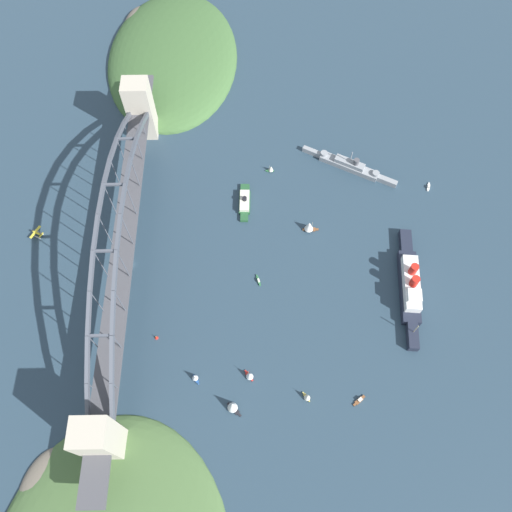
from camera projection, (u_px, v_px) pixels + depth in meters
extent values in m
plane|color=#283D4C|center=(132.00, 264.00, 321.75)|extent=(1400.00, 1400.00, 0.00)
cube|color=#BCB29E|center=(141.00, 109.00, 352.81)|extent=(15.01, 17.65, 47.66)
cube|color=#BCB29E|center=(100.00, 440.00, 248.62)|extent=(15.01, 17.65, 47.66)
cube|color=#47474C|center=(123.00, 245.00, 299.90)|extent=(206.67, 13.60, 2.40)
cube|color=#47474C|center=(143.00, 88.00, 361.16)|extent=(24.00, 13.60, 2.40)
cube|color=#47474C|center=(94.00, 482.00, 238.64)|extent=(24.00, 13.60, 2.40)
cube|color=#4C515B|center=(128.00, 118.00, 339.91)|extent=(22.97, 1.80, 14.66)
cube|color=#4C515B|center=(120.00, 131.00, 320.54)|extent=(22.68, 1.80, 12.17)
cube|color=#4C515B|center=(113.00, 149.00, 303.49)|extent=(22.36, 1.80, 9.65)
cube|color=#4C515B|center=(107.00, 172.00, 288.77)|extent=(22.00, 1.80, 7.10)
cube|color=#4C515B|center=(101.00, 200.00, 276.38)|extent=(21.61, 1.80, 4.51)
cube|color=#4C515B|center=(96.00, 233.00, 266.31)|extent=(21.61, 1.80, 4.51)
cube|color=#4C515B|center=(91.00, 271.00, 258.57)|extent=(22.00, 1.80, 7.10)
cube|color=#4C515B|center=(89.00, 314.00, 253.16)|extent=(22.36, 1.80, 9.65)
cube|color=#4C515B|center=(87.00, 359.00, 250.07)|extent=(22.68, 1.80, 12.17)
cube|color=#4C515B|center=(88.00, 407.00, 249.32)|extent=(22.97, 1.80, 14.66)
cube|color=#4C515B|center=(146.00, 117.00, 340.01)|extent=(22.97, 1.80, 14.66)
cube|color=#4C515B|center=(139.00, 131.00, 320.64)|extent=(22.68, 1.80, 12.17)
cube|color=#4C515B|center=(134.00, 149.00, 303.59)|extent=(22.36, 1.80, 9.65)
cube|color=#4C515B|center=(128.00, 171.00, 288.87)|extent=(22.00, 1.80, 7.10)
cube|color=#4C515B|center=(123.00, 199.00, 276.48)|extent=(21.61, 1.80, 4.51)
cube|color=#4C515B|center=(119.00, 233.00, 266.41)|extent=(21.61, 1.80, 4.51)
cube|color=#4C515B|center=(115.00, 271.00, 258.67)|extent=(22.00, 1.80, 7.10)
cube|color=#4C515B|center=(113.00, 313.00, 253.26)|extent=(22.36, 1.80, 9.65)
cube|color=#4C515B|center=(112.00, 359.00, 250.17)|extent=(22.68, 1.80, 12.17)
cube|color=#4C515B|center=(112.00, 407.00, 249.42)|extent=(22.97, 1.80, 14.66)
cube|color=#4C515B|center=(140.00, 112.00, 350.23)|extent=(1.40, 12.24, 1.40)
cube|color=#4C515B|center=(127.00, 139.00, 311.48)|extent=(1.40, 12.24, 1.40)
cube|color=#4C515B|center=(114.00, 185.00, 282.04)|extent=(1.40, 12.24, 1.40)
cube|color=#4C515B|center=(105.00, 251.00, 261.91)|extent=(1.40, 12.24, 1.40)
cube|color=#4C515B|center=(100.00, 336.00, 251.09)|extent=(1.40, 12.24, 1.40)
cube|color=#4C515B|center=(100.00, 431.00, 249.57)|extent=(1.40, 12.24, 1.40)
cylinder|color=#4C515B|center=(126.00, 129.00, 334.35)|extent=(0.56, 0.56, 10.66)
cylinder|color=#4C515B|center=(144.00, 129.00, 334.45)|extent=(0.56, 0.56, 10.66)
cylinder|color=#4C515B|center=(121.00, 149.00, 320.21)|extent=(0.56, 0.56, 19.89)
cylinder|color=#4C515B|center=(140.00, 149.00, 320.31)|extent=(0.56, 0.56, 19.89)
cylinder|color=#4C515B|center=(115.00, 173.00, 307.24)|extent=(0.56, 0.56, 26.48)
cylinder|color=#4C515B|center=(135.00, 173.00, 307.34)|extent=(0.56, 0.56, 26.48)
cylinder|color=#4C515B|center=(110.00, 200.00, 295.43)|extent=(0.56, 0.56, 30.44)
cylinder|color=#4C515B|center=(131.00, 200.00, 295.52)|extent=(0.56, 0.56, 30.44)
cylinder|color=#4C515B|center=(106.00, 230.00, 284.78)|extent=(0.56, 0.56, 31.76)
cylinder|color=#4C515B|center=(127.00, 230.00, 284.88)|extent=(0.56, 0.56, 31.76)
cylinder|color=#4C515B|center=(101.00, 264.00, 275.29)|extent=(0.56, 0.56, 30.44)
cylinder|color=#4C515B|center=(123.00, 264.00, 275.39)|extent=(0.56, 0.56, 30.44)
cylinder|color=#4C515B|center=(97.00, 302.00, 266.97)|extent=(0.56, 0.56, 26.48)
cylinder|color=#4C515B|center=(120.00, 301.00, 267.07)|extent=(0.56, 0.56, 26.48)
cylinder|color=#4C515B|center=(93.00, 342.00, 259.81)|extent=(0.56, 0.56, 19.89)
cylinder|color=#4C515B|center=(117.00, 342.00, 259.91)|extent=(0.56, 0.56, 19.89)
cylinder|color=#4C515B|center=(90.00, 386.00, 253.82)|extent=(0.56, 0.56, 10.66)
cylinder|color=#4C515B|center=(114.00, 385.00, 253.92)|extent=(0.56, 0.56, 10.66)
ellipsoid|color=#3D6033|center=(173.00, 58.00, 411.35)|extent=(164.96, 105.82, 28.64)
ellipsoid|color=#756B5B|center=(142.00, 29.00, 428.56)|extent=(57.74, 31.75, 15.75)
ellipsoid|color=#756B5B|center=(51.00, 504.00, 256.42)|extent=(56.15, 36.74, 9.64)
cube|color=#1E2333|center=(409.00, 287.00, 310.95)|extent=(49.37, 15.49, 5.52)
cube|color=#1E2333|center=(413.00, 337.00, 295.78)|extent=(16.68, 7.55, 5.52)
cube|color=#1E2333|center=(405.00, 242.00, 326.12)|extent=(16.79, 8.76, 5.52)
cube|color=white|center=(411.00, 283.00, 305.99)|extent=(37.13, 12.72, 5.72)
cube|color=white|center=(415.00, 295.00, 297.36)|extent=(8.74, 8.99, 3.20)
cylinder|color=red|center=(415.00, 281.00, 299.28)|extent=(4.97, 4.97, 7.55)
cylinder|color=red|center=(414.00, 269.00, 303.12)|extent=(4.97, 4.97, 7.55)
cylinder|color=tan|center=(416.00, 329.00, 289.88)|extent=(0.50, 0.50, 10.00)
cube|color=gray|center=(349.00, 166.00, 356.33)|extent=(26.52, 41.40, 3.99)
cube|color=gray|center=(312.00, 152.00, 362.48)|extent=(9.57, 14.19, 3.99)
cube|color=gray|center=(387.00, 181.00, 350.19)|extent=(10.13, 14.49, 3.99)
cube|color=gray|center=(350.00, 163.00, 353.16)|extent=(15.14, 21.70, 3.20)
cylinder|color=gray|center=(324.00, 154.00, 357.82)|extent=(4.96, 4.96, 2.20)
cylinder|color=gray|center=(376.00, 174.00, 349.38)|extent=(4.96, 4.96, 2.20)
cylinder|color=gray|center=(351.00, 157.00, 347.33)|extent=(0.60, 0.60, 10.00)
cylinder|color=#4C4C51|center=(356.00, 162.00, 348.88)|extent=(3.90, 3.90, 4.40)
cube|color=#23512D|center=(245.00, 203.00, 342.66)|extent=(18.26, 8.06, 2.23)
cube|color=#23512D|center=(244.00, 218.00, 337.00)|extent=(6.17, 5.45, 2.23)
cube|color=#23512D|center=(245.00, 188.00, 348.31)|extent=(6.20, 6.51, 2.23)
cube|color=beige|center=(245.00, 201.00, 340.57)|extent=(16.73, 6.89, 2.51)
cylinder|color=black|center=(245.00, 199.00, 338.40)|extent=(3.02, 3.02, 2.40)
cylinder|color=#B7B7B2|center=(37.00, 237.00, 330.69)|extent=(3.45, 5.66, 0.90)
cylinder|color=#B7B7B2|center=(40.00, 233.00, 332.16)|extent=(3.45, 5.66, 0.90)
cylinder|color=black|center=(36.00, 236.00, 329.83)|extent=(0.14, 0.14, 1.05)
cylinder|color=black|center=(39.00, 232.00, 331.30)|extent=(0.14, 0.14, 1.05)
ellipsoid|color=gold|center=(37.00, 233.00, 329.49)|extent=(4.94, 7.97, 1.39)
cylinder|color=black|center=(32.00, 231.00, 330.24)|extent=(1.54, 1.31, 1.32)
cube|color=gold|center=(35.00, 232.00, 329.18)|extent=(10.10, 6.21, 0.20)
cube|color=gold|center=(41.00, 235.00, 328.63)|extent=(4.04, 2.77, 0.12)
cube|color=black|center=(40.00, 234.00, 327.48)|extent=(0.60, 1.04, 1.50)
cube|color=silver|center=(428.00, 187.00, 349.76)|extent=(4.84, 3.10, 0.83)
cube|color=silver|center=(429.00, 184.00, 351.11)|extent=(1.73, 1.42, 0.83)
cube|color=silver|center=(428.00, 190.00, 348.41)|extent=(1.79, 1.62, 0.83)
cube|color=beige|center=(429.00, 187.00, 348.62)|extent=(2.58, 2.09, 1.18)
cube|color=brown|center=(311.00, 229.00, 333.26)|extent=(2.60, 6.36, 1.05)
cube|color=brown|center=(317.00, 229.00, 333.30)|extent=(1.17, 2.12, 1.05)
cube|color=brown|center=(304.00, 230.00, 333.23)|extent=(1.41, 2.12, 1.05)
cylinder|color=tan|center=(312.00, 225.00, 328.76)|extent=(0.16, 0.16, 9.16)
cone|color=white|center=(309.00, 226.00, 329.15)|extent=(5.83, 5.83, 7.33)
cube|color=#2D6B3D|center=(270.00, 171.00, 356.42)|extent=(1.85, 3.73, 0.79)
cube|color=#2D6B3D|center=(266.00, 171.00, 356.44)|extent=(0.82, 1.25, 0.79)
cube|color=#2D6B3D|center=(273.00, 171.00, 356.40)|extent=(0.97, 1.26, 0.79)
cylinder|color=tan|center=(269.00, 168.00, 353.71)|extent=(0.16, 0.16, 5.34)
cone|color=silver|center=(271.00, 168.00, 353.94)|extent=(3.48, 3.48, 4.27)
cube|color=brown|center=(359.00, 401.00, 280.53)|extent=(4.90, 5.41, 0.87)
cube|color=brown|center=(355.00, 405.00, 279.52)|extent=(2.01, 2.10, 0.87)
cube|color=brown|center=(363.00, 397.00, 281.54)|extent=(2.20, 2.25, 0.87)
cube|color=beige|center=(360.00, 400.00, 279.83)|extent=(2.97, 3.11, 1.14)
cube|color=#234C8C|center=(196.00, 379.00, 286.13)|extent=(4.13, 3.43, 0.91)
cube|color=#234C8C|center=(198.00, 383.00, 285.12)|extent=(1.48, 1.32, 0.91)
cube|color=#234C8C|center=(194.00, 376.00, 287.13)|extent=(1.56, 1.45, 0.91)
cylinder|color=tan|center=(196.00, 378.00, 282.73)|extent=(0.16, 0.16, 6.52)
cone|color=white|center=(195.00, 377.00, 283.45)|extent=(4.76, 4.76, 5.21)
cube|color=#B2231E|center=(249.00, 376.00, 287.26)|extent=(4.93, 4.31, 0.76)
cube|color=#B2231E|center=(246.00, 371.00, 288.42)|extent=(1.78, 1.64, 0.76)
cube|color=#B2231E|center=(252.00, 380.00, 286.10)|extent=(1.89, 1.79, 0.76)
cylinder|color=tan|center=(248.00, 373.00, 283.83)|extent=(0.16, 0.16, 7.35)
cone|color=white|center=(250.00, 375.00, 283.65)|extent=(5.81, 5.81, 5.88)
cube|color=black|center=(234.00, 410.00, 278.25)|extent=(6.25, 6.29, 0.84)
cube|color=black|center=(240.00, 415.00, 276.91)|extent=(2.30, 2.31, 0.84)
cube|color=black|center=(229.00, 404.00, 279.60)|extent=(2.47, 2.48, 0.84)
cylinder|color=tan|center=(235.00, 408.00, 272.93)|extent=(0.16, 0.16, 10.84)
cone|color=white|center=(232.00, 406.00, 274.00)|extent=(8.07, 8.07, 8.67)
cube|color=gold|center=(306.00, 397.00, 281.53)|extent=(4.02, 3.35, 0.86)
cube|color=gold|center=(303.00, 393.00, 282.52)|extent=(1.43, 1.26, 0.86)
cube|color=gold|center=(309.00, 401.00, 280.54)|extent=(1.51, 1.38, 0.86)
cylinder|color=tan|center=(306.00, 395.00, 278.48)|extent=(0.16, 0.16, 6.34)
cone|color=silver|center=(308.00, 397.00, 278.32)|extent=(4.86, 4.86, 5.07)
cube|color=#2D6B3D|center=(258.00, 280.00, 315.69)|extent=(4.94, 2.73, 0.96)
cube|color=#2D6B3D|center=(257.00, 276.00, 317.10)|extent=(1.74, 1.22, 0.96)
cube|color=#2D6B3D|center=(260.00, 285.00, 314.28)|extent=(1.78, 1.38, 0.96)
cube|color=beige|center=(259.00, 280.00, 314.50)|extent=(2.59, 1.80, 1.12)
cone|color=red|center=(156.00, 337.00, 297.32)|extent=(2.20, 2.20, 2.20)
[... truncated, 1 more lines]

